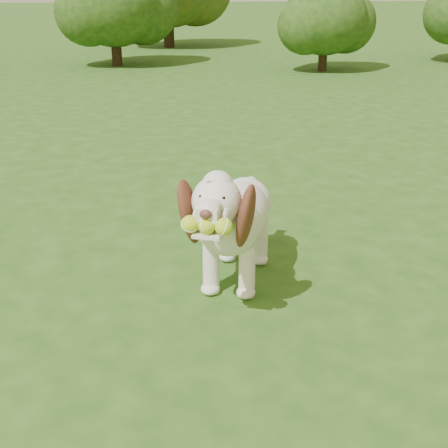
{
  "coord_description": "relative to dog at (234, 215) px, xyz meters",
  "views": [
    {
      "loc": [
        -0.67,
        -2.59,
        1.54
      ],
      "look_at": [
        -0.4,
        0.18,
        0.43
      ],
      "focal_mm": 50.0,
      "sensor_mm": 36.0,
      "label": 1
    }
  ],
  "objects": [
    {
      "name": "dog",
      "position": [
        0.0,
        0.0,
        0.0
      ],
      "size": [
        0.62,
        1.12,
        0.74
      ],
      "rotation": [
        0.0,
        0.0,
        -0.32
      ],
      "color": "white",
      "rests_on": "ground"
    },
    {
      "name": "shrub_c",
      "position": [
        2.42,
        7.9,
        0.48
      ],
      "size": [
        1.44,
        1.44,
        1.49
      ],
      "color": "#382314",
      "rests_on": "ground"
    },
    {
      "name": "ground",
      "position": [
        0.33,
        -0.39,
        -0.39
      ],
      "size": [
        80.0,
        80.0,
        0.0
      ],
      "primitive_type": "plane",
      "color": "#214B15",
      "rests_on": "ground"
    },
    {
      "name": "shrub_b",
      "position": [
        -1.18,
        8.94,
        0.7
      ],
      "size": [
        1.8,
        1.8,
        1.86
      ],
      "color": "#382314",
      "rests_on": "ground"
    }
  ]
}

